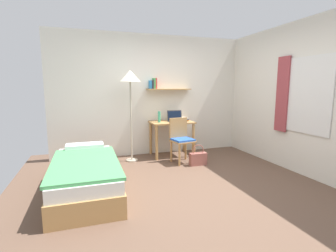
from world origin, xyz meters
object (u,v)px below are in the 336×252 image
at_px(desk, 172,128).
at_px(standing_lamp, 130,81).
at_px(water_bottle, 159,117).
at_px(book_stack, 183,119).
at_px(handbag, 198,158).
at_px(laptop, 175,119).
at_px(desk_chair, 181,138).
at_px(bed, 86,175).

distance_m(desk, standing_lamp, 1.35).
height_order(desk, water_bottle, water_bottle).
relative_size(book_stack, handbag, 0.61).
height_order(standing_lamp, water_bottle, standing_lamp).
bearing_deg(handbag, book_stack, 87.88).
xyz_separation_m(water_bottle, handbag, (0.54, -0.76, -0.73)).
xyz_separation_m(desk, laptop, (0.09, 0.00, 0.21)).
height_order(water_bottle, handbag, water_bottle).
distance_m(desk, desk_chair, 0.53).
relative_size(standing_lamp, handbag, 4.50).
height_order(desk_chair, laptop, laptop).
distance_m(standing_lamp, book_stack, 1.45).
bearing_deg(desk, bed, -141.12).
bearing_deg(handbag, water_bottle, 125.48).
bearing_deg(water_bottle, standing_lamp, -172.39).
bearing_deg(standing_lamp, desk_chair, -22.41).
bearing_deg(desk_chair, desk, 92.59).
bearing_deg(bed, book_stack, 35.35).
relative_size(bed, handbag, 4.78).
bearing_deg(book_stack, desk, -174.12).
bearing_deg(book_stack, laptop, -172.93).
relative_size(desk_chair, handbag, 2.19).
height_order(bed, water_bottle, water_bottle).
height_order(desk, standing_lamp, standing_lamp).
xyz_separation_m(bed, desk_chair, (1.82, 0.93, 0.25)).
xyz_separation_m(laptop, handbag, (0.17, -0.82, -0.68)).
distance_m(bed, water_bottle, 2.14).
bearing_deg(desk, book_stack, 5.88).
relative_size(desk, handbag, 2.26).
bearing_deg(desk_chair, laptop, 83.09).
bearing_deg(book_stack, water_bottle, -171.58).
distance_m(water_bottle, book_stack, 0.59).
bearing_deg(book_stack, bed, -144.65).
distance_m(water_bottle, handbag, 1.19).
relative_size(desk_chair, laptop, 2.61).
height_order(laptop, book_stack, laptop).
distance_m(standing_lamp, laptop, 1.27).
bearing_deg(standing_lamp, book_stack, 8.00).
height_order(desk, handbag, desk).
height_order(desk, desk_chair, desk_chair).
bearing_deg(desk, laptop, 3.14).
relative_size(laptop, water_bottle, 1.45).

